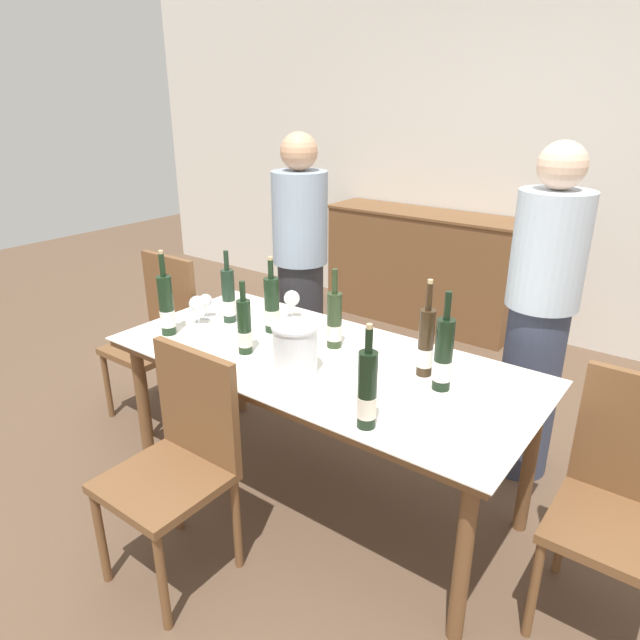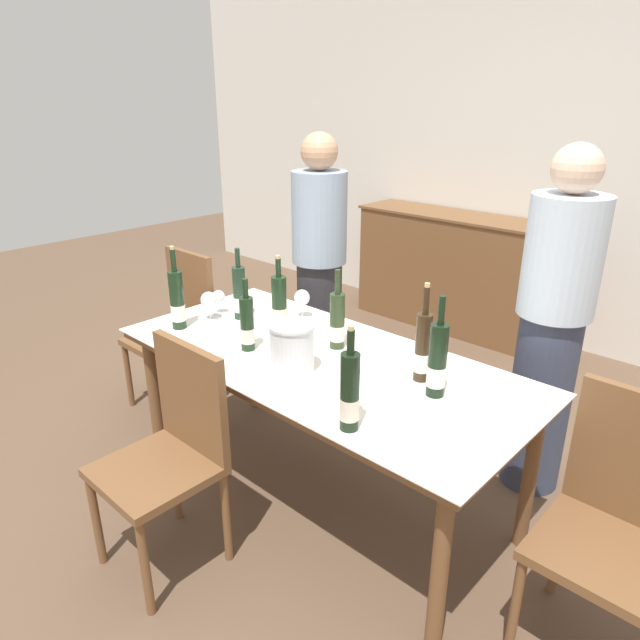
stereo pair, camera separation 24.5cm
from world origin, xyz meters
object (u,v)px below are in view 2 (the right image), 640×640
object	(u,v)px
wine_glass_0	(209,301)
person_host	(319,269)
chair_left_end	(179,322)
chair_near_front	(173,444)
chair_right_end	(619,516)
ice_bucket	(292,346)
wine_bottle_6	(247,325)
wine_glass_2	(302,298)
wine_bottle_2	(240,294)
wine_bottle_3	(279,305)
sideboard_cabinet	(452,271)
person_guest_left	(551,329)
dining_table	(320,371)
wine_glass_1	(219,298)
wine_bottle_7	(177,301)
wine_bottle_1	(437,362)
wine_bottle_5	(337,322)
wine_bottle_4	(350,394)
wine_bottle_0	(423,348)

from	to	relation	value
wine_glass_0	person_host	xyz separation A→B (m)	(-0.01, 0.84, -0.02)
chair_left_end	chair_near_front	bearing A→B (deg)	-35.18
chair_right_end	ice_bucket	bearing A→B (deg)	-168.27
wine_bottle_6	wine_glass_2	world-z (taller)	wine_bottle_6
wine_bottle_2	wine_glass_0	distance (m)	0.16
ice_bucket	wine_bottle_2	distance (m)	0.68
wine_bottle_6	wine_bottle_3	bearing A→B (deg)	104.60
sideboard_cabinet	chair_right_end	size ratio (longest dim) A/B	1.74
wine_glass_2	chair_near_front	distance (m)	1.04
wine_bottle_2	chair_right_end	distance (m)	1.91
person_guest_left	wine_bottle_3	bearing A→B (deg)	-147.26
ice_bucket	wine_bottle_6	distance (m)	0.30
dining_table	wine_glass_1	distance (m)	0.78
wine_bottle_2	wine_bottle_3	world-z (taller)	wine_bottle_3
wine_glass_0	wine_glass_1	bearing A→B (deg)	113.85
wine_bottle_7	wine_glass_1	distance (m)	0.27
wine_bottle_1	wine_glass_1	size ratio (longest dim) A/B	3.17
wine_bottle_2	wine_bottle_5	size ratio (longest dim) A/B	1.00
wine_bottle_7	person_host	world-z (taller)	person_host
wine_bottle_1	wine_glass_1	distance (m)	1.32
chair_left_end	person_guest_left	distance (m)	2.09
dining_table	wine_bottle_4	distance (m)	0.61
chair_left_end	wine_bottle_7	bearing A→B (deg)	-32.05
sideboard_cabinet	wine_glass_0	xyz separation A→B (m)	(-0.03, -2.39, 0.37)
wine_bottle_2	wine_bottle_3	xyz separation A→B (m)	(0.26, 0.03, -0.00)
chair_near_front	chair_left_end	bearing A→B (deg)	144.82
dining_table	wine_bottle_7	world-z (taller)	wine_bottle_7
wine_bottle_1	wine_bottle_3	world-z (taller)	wine_bottle_1
wine_bottle_3	wine_bottle_4	world-z (taller)	wine_bottle_4
sideboard_cabinet	wine_glass_2	distance (m)	2.09
chair_left_end	person_guest_left	bearing A→B (deg)	19.78
wine_bottle_0	person_guest_left	world-z (taller)	person_guest_left
ice_bucket	chair_left_end	distance (m)	1.31
ice_bucket	chair_right_end	xyz separation A→B (m)	(1.25, 0.26, -0.31)
sideboard_cabinet	wine_glass_1	world-z (taller)	sideboard_cabinet
chair_right_end	wine_bottle_3	bearing A→B (deg)	179.41
wine_glass_1	wine_glass_2	bearing A→B (deg)	35.44
wine_glass_2	chair_right_end	size ratio (longest dim) A/B	0.16
wine_bottle_1	wine_bottle_5	distance (m)	0.58
wine_glass_0	wine_glass_2	xyz separation A→B (m)	(0.32, 0.35, 0.00)
chair_left_end	chair_right_end	xyz separation A→B (m)	(2.50, -0.00, 0.00)
ice_bucket	wine_bottle_5	xyz separation A→B (m)	(-0.02, 0.31, 0.01)
wine_bottle_1	wine_glass_2	distance (m)	0.98
dining_table	chair_left_end	world-z (taller)	chair_left_end
wine_glass_0	wine_glass_2	size ratio (longest dim) A/B	1.01
sideboard_cabinet	wine_glass_1	bearing A→B (deg)	-91.76
wine_bottle_2	wine_bottle_1	bearing A→B (deg)	-0.49
dining_table	wine_bottle_2	bearing A→B (deg)	173.54
wine_bottle_7	wine_bottle_1	bearing A→B (deg)	12.27
chair_right_end	chair_near_front	bearing A→B (deg)	-152.03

